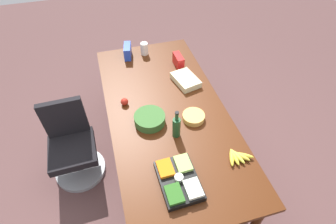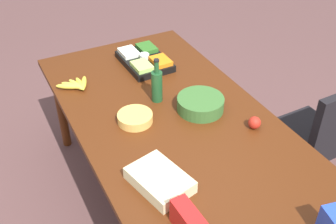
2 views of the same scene
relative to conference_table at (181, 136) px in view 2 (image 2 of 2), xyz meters
The scene contains 11 objects.
ground_plane 0.73m from the conference_table, ahead, with size 10.00×10.00×0.00m, color brown.
conference_table is the anchor object (origin of this frame).
office_chair 1.09m from the conference_table, 96.98° to the right, with size 0.56×0.56×0.91m.
chip_bowl 0.30m from the conference_table, 50.37° to the left, with size 0.21×0.21×0.05m, color #DFAD52.
wine_bottle 0.38m from the conference_table, ahead, with size 0.08×0.08×0.30m.
apple_red 0.45m from the conference_table, 116.78° to the right, with size 0.08×0.08×0.08m, color #AE2418.
salad_bowl 0.25m from the conference_table, 61.07° to the right, with size 0.30×0.30×0.09m, color #36632B.
sheet_cake 0.49m from the conference_table, 138.46° to the left, with size 0.32×0.22×0.07m, color beige.
veggie_tray 0.81m from the conference_table, ahead, with size 0.43×0.31×0.09m.
banana_bunch 0.83m from the conference_table, 30.98° to the left, with size 0.17×0.24×0.04m.
chip_bag_red 0.77m from the conference_table, 153.83° to the left, with size 0.20×0.08×0.14m, color red.
Camera 2 is at (-1.68, 0.95, 2.34)m, focal length 44.14 mm.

